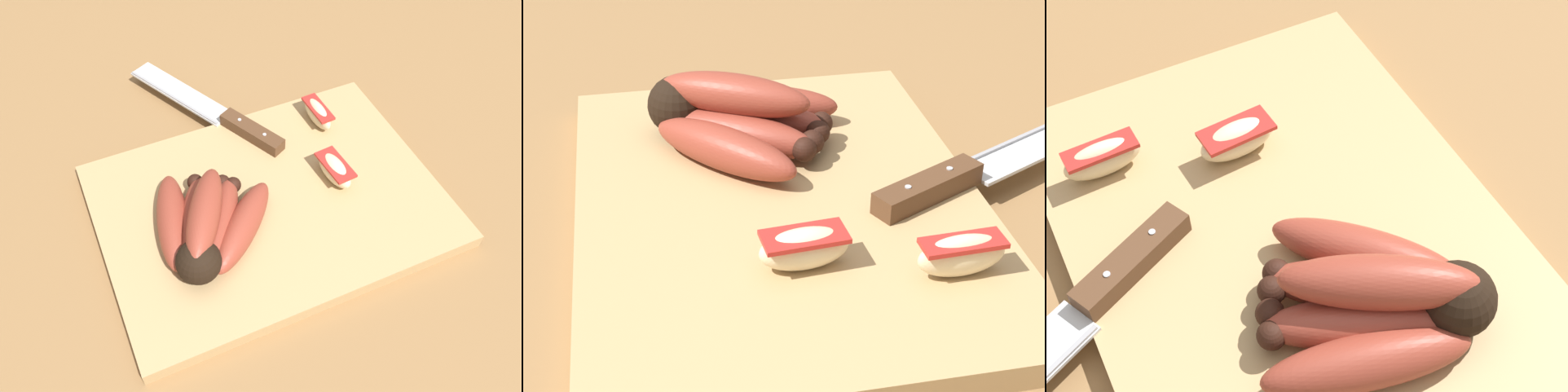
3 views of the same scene
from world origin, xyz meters
TOP-DOWN VIEW (x-y plane):
  - ground_plane at (0.00, 0.00)m, footprint 6.00×6.00m
  - cutting_board at (0.01, 0.02)m, footprint 0.43×0.31m
  - banana_bunch at (0.10, 0.04)m, footprint 0.17×0.18m
  - chefs_knife at (0.00, -0.14)m, footprint 0.15×0.26m
  - apple_wedge_near at (-0.11, -0.08)m, footprint 0.02×0.06m
  - apple_wedge_middle at (-0.08, 0.02)m, footprint 0.03×0.07m

SIDE VIEW (x-z plane):
  - ground_plane at x=0.00m, z-range 0.00..0.00m
  - cutting_board at x=0.01m, z-range 0.00..0.02m
  - chefs_knife at x=0.00m, z-range 0.02..0.04m
  - apple_wedge_middle at x=-0.08m, z-range 0.02..0.05m
  - apple_wedge_near at x=-0.11m, z-range 0.02..0.05m
  - banana_bunch at x=0.10m, z-range 0.01..0.08m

